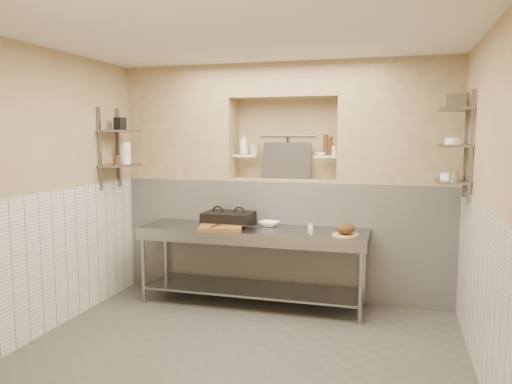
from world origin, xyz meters
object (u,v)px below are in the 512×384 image
(bowl_alcove, at_px, (321,154))
(jug_left, at_px, (125,153))
(prep_table, at_px, (252,250))
(mixing_bowl, at_px, (269,224))
(bottle_soap, at_px, (244,144))
(bread_loaf, at_px, (345,229))
(rolling_pin, at_px, (311,229))
(cutting_board, at_px, (220,228))
(panini_press, at_px, (229,219))

(bowl_alcove, bearing_deg, jug_left, -166.03)
(prep_table, distance_m, mixing_bowl, 0.37)
(prep_table, height_order, bottle_soap, bottle_soap)
(bread_loaf, height_order, jug_left, jug_left)
(rolling_pin, bearing_deg, cutting_board, -169.69)
(bottle_soap, bearing_deg, jug_left, -158.24)
(cutting_board, bearing_deg, panini_press, 91.53)
(cutting_board, height_order, mixing_bowl, mixing_bowl)
(mixing_bowl, bearing_deg, cutting_board, -142.26)
(panini_press, xyz_separation_m, bread_loaf, (1.39, -0.26, -0.00))
(bottle_soap, relative_size, bowl_alcove, 2.05)
(bowl_alcove, xyz_separation_m, jug_left, (-2.28, -0.57, 0.01))
(bottle_soap, height_order, bowl_alcove, bottle_soap)
(panini_press, relative_size, bowl_alcove, 4.56)
(rolling_pin, bearing_deg, bottle_soap, 150.50)
(cutting_board, xyz_separation_m, rolling_pin, (0.99, 0.18, 0.01))
(rolling_pin, distance_m, bottle_soap, 1.41)
(rolling_pin, xyz_separation_m, bottle_soap, (-0.93, 0.53, 0.91))
(prep_table, relative_size, panini_press, 4.52)
(mixing_bowl, height_order, bottle_soap, bottle_soap)
(prep_table, xyz_separation_m, bread_loaf, (1.06, -0.14, 0.33))
(panini_press, bearing_deg, prep_table, -18.65)
(bowl_alcove, bearing_deg, cutting_board, -143.60)
(bread_loaf, bearing_deg, mixing_bowl, 160.44)
(bottle_soap, bearing_deg, mixing_bowl, -39.48)
(bottle_soap, bearing_deg, prep_table, -63.43)
(mixing_bowl, xyz_separation_m, bread_loaf, (0.91, -0.32, 0.05))
(panini_press, xyz_separation_m, mixing_bowl, (0.48, 0.06, -0.05))
(bread_loaf, relative_size, bottle_soap, 0.77)
(rolling_pin, bearing_deg, jug_left, -179.92)
(panini_press, xyz_separation_m, bowl_alcove, (1.02, 0.44, 0.76))
(bottle_soap, xyz_separation_m, jug_left, (-1.33, -0.53, -0.10))
(prep_table, xyz_separation_m, cutting_board, (-0.32, -0.18, 0.28))
(prep_table, distance_m, bowl_alcove, 1.41)
(cutting_board, bearing_deg, bottle_soap, 85.51)
(prep_table, height_order, panini_press, panini_press)
(prep_table, xyz_separation_m, mixing_bowl, (0.15, 0.18, 0.29))
(rolling_pin, height_order, bottle_soap, bottle_soap)
(jug_left, bearing_deg, rolling_pin, 0.08)
(cutting_board, relative_size, jug_left, 1.86)
(mixing_bowl, distance_m, bottle_soap, 1.06)
(panini_press, relative_size, cutting_board, 1.21)
(panini_press, relative_size, jug_left, 2.24)
(cutting_board, relative_size, rolling_pin, 1.25)
(mixing_bowl, bearing_deg, rolling_pin, -19.71)
(rolling_pin, relative_size, jug_left, 1.48)
(prep_table, bearing_deg, jug_left, -179.74)
(rolling_pin, bearing_deg, bread_loaf, -19.36)
(bread_loaf, bearing_deg, bottle_soap, 153.33)
(panini_press, xyz_separation_m, jug_left, (-1.26, -0.13, 0.76))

